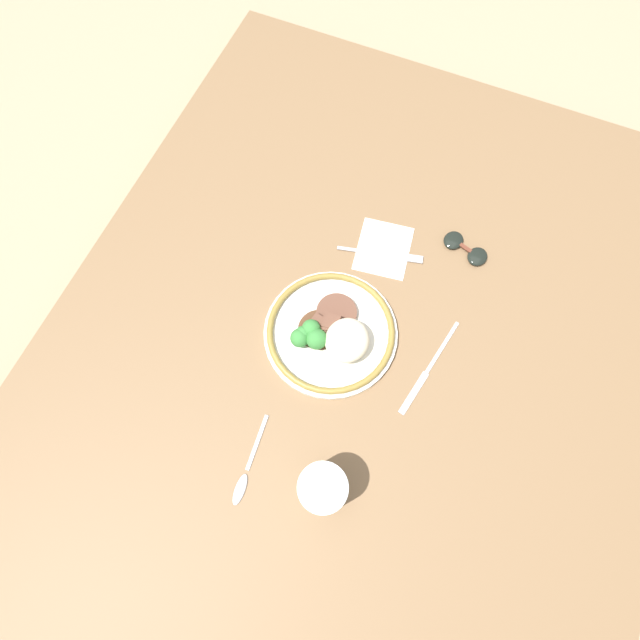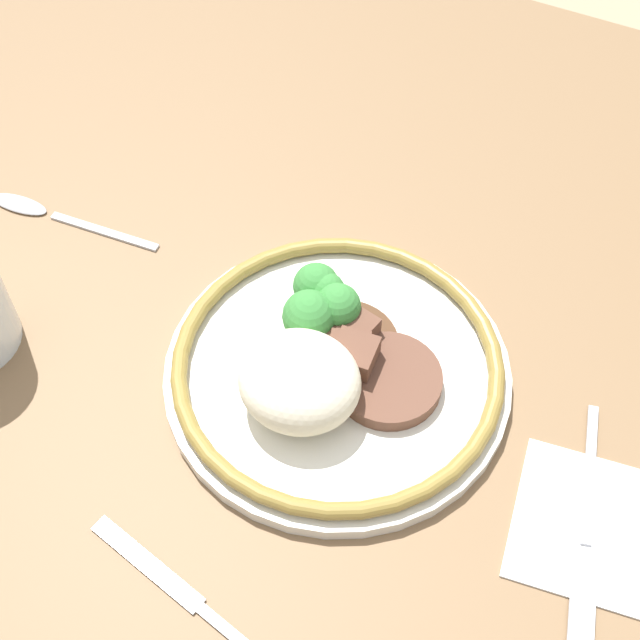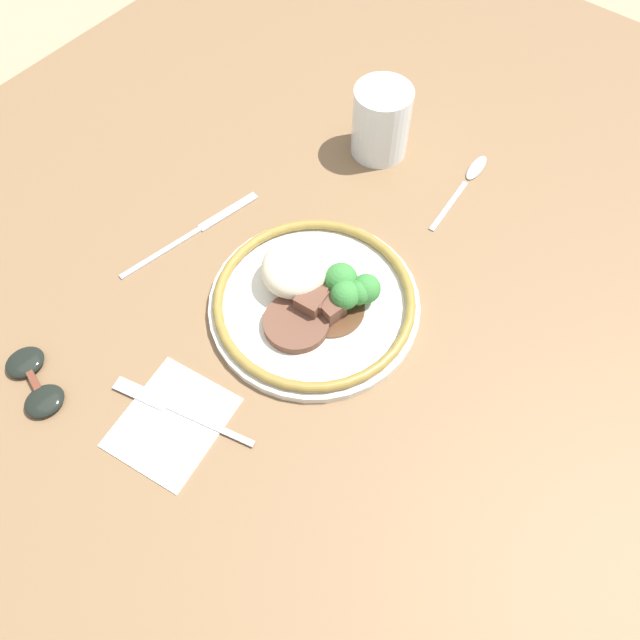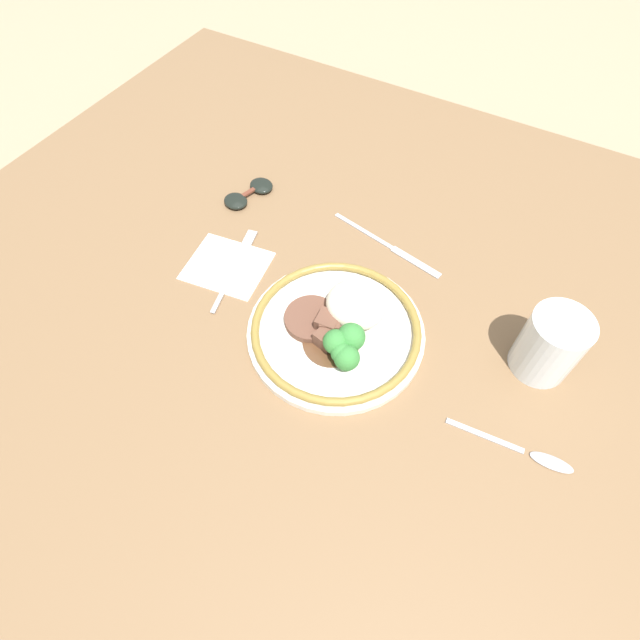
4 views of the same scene
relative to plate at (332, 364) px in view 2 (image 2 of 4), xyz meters
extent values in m
plane|color=#998466|center=(0.03, 0.05, -0.05)|extent=(8.00, 8.00, 0.00)
cube|color=brown|center=(0.03, 0.05, -0.04)|extent=(1.49, 1.15, 0.04)
cube|color=white|center=(-0.21, 0.03, -0.02)|extent=(0.14, 0.12, 0.00)
cylinder|color=silver|center=(0.00, 0.00, -0.01)|extent=(0.25, 0.25, 0.01)
torus|color=olive|center=(0.00, 0.00, 0.00)|extent=(0.24, 0.24, 0.01)
ellipsoid|color=beige|center=(0.01, 0.03, 0.02)|extent=(0.09, 0.08, 0.05)
cylinder|color=brown|center=(-0.04, -0.01, 0.00)|extent=(0.08, 0.08, 0.01)
cylinder|color=#51331E|center=(0.00, -0.02, -0.01)|extent=(0.08, 0.08, 0.00)
cube|color=brown|center=(-0.01, -0.01, 0.01)|extent=(0.03, 0.03, 0.03)
cube|color=brown|center=(0.00, -0.03, 0.01)|extent=(0.03, 0.03, 0.03)
cube|color=brown|center=(0.00, -0.02, 0.01)|extent=(0.03, 0.03, 0.03)
cube|color=brown|center=(0.02, -0.02, 0.00)|extent=(0.03, 0.03, 0.02)
cube|color=brown|center=(-0.01, -0.01, 0.01)|extent=(0.04, 0.04, 0.03)
cylinder|color=#669E51|center=(0.03, -0.02, 0.00)|extent=(0.01, 0.01, 0.01)
sphere|color=#387F38|center=(0.03, -0.02, 0.02)|extent=(0.04, 0.04, 0.04)
cylinder|color=#669E51|center=(0.04, -0.05, 0.00)|extent=(0.01, 0.01, 0.01)
sphere|color=#387F38|center=(0.04, -0.05, 0.02)|extent=(0.04, 0.04, 0.04)
cylinder|color=#669E51|center=(0.01, -0.04, 0.00)|extent=(0.01, 0.01, 0.01)
sphere|color=#387F38|center=(0.01, -0.04, 0.02)|extent=(0.03, 0.03, 0.03)
cylinder|color=#669E51|center=(0.03, -0.04, 0.00)|extent=(0.01, 0.01, 0.01)
sphere|color=#387F38|center=(0.03, -0.04, 0.02)|extent=(0.03, 0.03, 0.03)
cube|color=#ADADB2|center=(-0.19, -0.01, -0.02)|extent=(0.03, 0.10, 0.00)
cube|color=#ADADB2|center=(-0.21, 0.08, -0.02)|extent=(0.03, 0.07, 0.00)
cube|color=#ADADB2|center=(0.04, 0.18, -0.02)|extent=(0.09, 0.03, 0.00)
cube|color=#ADADB2|center=(0.23, -0.04, -0.02)|extent=(0.10, 0.02, 0.00)
ellipsoid|color=#ADADB2|center=(0.31, -0.04, -0.02)|extent=(0.05, 0.02, 0.01)
camera|label=1|loc=(0.29, 0.10, 0.88)|focal=28.00mm
camera|label=2|loc=(-0.15, 0.32, 0.53)|focal=50.00mm
camera|label=3|loc=(-0.31, -0.26, 0.62)|focal=35.00mm
camera|label=4|loc=(0.17, -0.35, 0.58)|focal=28.00mm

